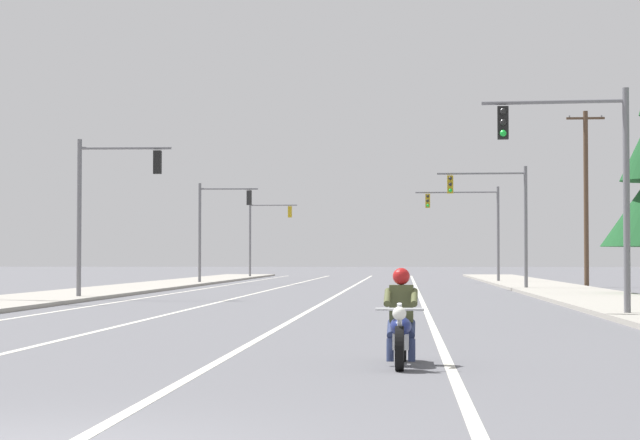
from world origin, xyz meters
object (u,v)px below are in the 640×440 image
(traffic_signal_far_left, at_px, (263,228))
(traffic_signal_mid_left, at_px, (216,219))
(traffic_signal_near_left, at_px, (105,196))
(traffic_signal_far_right, at_px, (474,219))
(traffic_signal_near_right, at_px, (585,168))
(traffic_signal_mid_right, at_px, (500,209))
(utility_pole_right_far, at_px, (586,195))
(motorcycle_with_rider, at_px, (401,326))

(traffic_signal_far_left, bearing_deg, traffic_signal_mid_left, -90.61)
(traffic_signal_near_left, bearing_deg, traffic_signal_far_right, 62.80)
(traffic_signal_mid_left, bearing_deg, traffic_signal_near_right, -67.09)
(traffic_signal_mid_right, relative_size, traffic_signal_far_left, 1.00)
(traffic_signal_mid_right, bearing_deg, traffic_signal_far_right, 91.07)
(traffic_signal_near_right, distance_m, traffic_signal_far_left, 62.94)
(utility_pole_right_far, bearing_deg, motorcycle_with_rider, -102.04)
(utility_pole_right_far, bearing_deg, traffic_signal_near_left, -136.18)
(traffic_signal_far_left, bearing_deg, traffic_signal_far_right, -47.87)
(traffic_signal_mid_right, bearing_deg, traffic_signal_near_right, -89.84)
(utility_pole_right_far, bearing_deg, traffic_signal_near_right, -98.86)
(traffic_signal_mid_right, bearing_deg, traffic_signal_far_left, 115.21)
(traffic_signal_near_left, bearing_deg, motorcycle_with_rider, -66.69)
(traffic_signal_far_right, xyz_separation_m, utility_pole_right_far, (5.52, -10.49, 0.93))
(motorcycle_with_rider, bearing_deg, traffic_signal_far_left, 98.47)
(traffic_signal_mid_right, distance_m, traffic_signal_far_right, 16.71)
(traffic_signal_near_right, distance_m, traffic_signal_mid_right, 26.71)
(traffic_signal_far_left, bearing_deg, traffic_signal_near_right, -75.15)
(motorcycle_with_rider, bearing_deg, traffic_signal_far_right, 85.49)
(motorcycle_with_rider, height_order, traffic_signal_near_right, traffic_signal_near_right)
(traffic_signal_near_right, bearing_deg, traffic_signal_far_left, 104.85)
(traffic_signal_mid_right, height_order, traffic_signal_far_left, same)
(traffic_signal_near_right, distance_m, traffic_signal_mid_left, 42.05)
(traffic_signal_near_left, xyz_separation_m, utility_pole_right_far, (21.53, 20.66, 1.04))
(traffic_signal_near_left, height_order, traffic_signal_mid_right, same)
(traffic_signal_mid_left, bearing_deg, traffic_signal_far_left, 89.39)
(traffic_signal_near_left, distance_m, traffic_signal_far_left, 48.57)
(motorcycle_with_rider, relative_size, traffic_signal_near_right, 0.35)
(motorcycle_with_rider, relative_size, traffic_signal_mid_left, 0.35)
(motorcycle_with_rider, height_order, traffic_signal_mid_right, traffic_signal_mid_right)
(traffic_signal_near_right, relative_size, traffic_signal_far_right, 1.00)
(traffic_signal_mid_left, bearing_deg, traffic_signal_near_left, -90.05)
(traffic_signal_mid_left, relative_size, traffic_signal_far_right, 1.00)
(motorcycle_with_rider, xyz_separation_m, utility_pole_right_far, (10.08, 47.23, 4.48))
(traffic_signal_far_right, xyz_separation_m, traffic_signal_far_left, (-15.75, 17.42, -0.09))
(traffic_signal_near_right, height_order, traffic_signal_far_left, same)
(traffic_signal_near_left, bearing_deg, traffic_signal_mid_left, 89.95)
(traffic_signal_near_left, distance_m, traffic_signal_mid_right, 21.79)
(utility_pole_right_far, bearing_deg, traffic_signal_mid_left, 164.91)
(traffic_signal_near_right, distance_m, utility_pole_right_far, 33.35)
(traffic_signal_mid_left, bearing_deg, motorcycle_with_rider, -77.84)
(traffic_signal_near_left, relative_size, traffic_signal_far_left, 1.00)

